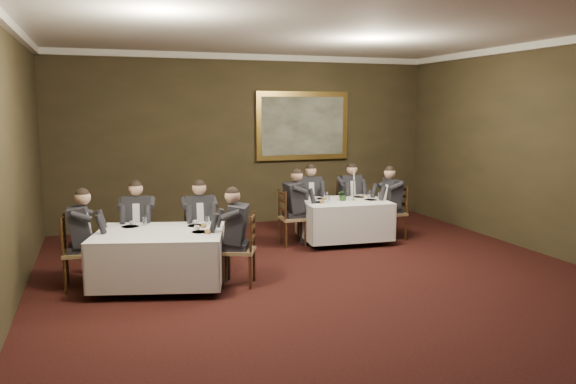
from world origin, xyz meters
TOP-DOWN VIEW (x-y plane):
  - ground at (0.00, 0.00)m, footprint 10.00×10.00m
  - ceiling at (0.00, 0.00)m, footprint 8.00×10.00m
  - back_wall at (0.00, 5.00)m, footprint 8.00×0.10m
  - crown_molding at (0.00, 0.00)m, footprint 8.00×10.00m
  - table_main at (1.19, 2.77)m, footprint 1.63×1.29m
  - table_second at (-2.25, 1.23)m, footprint 2.00×1.71m
  - chair_main_backleft at (0.83, 3.59)m, footprint 0.48×0.46m
  - diner_main_backleft at (0.83, 3.58)m, footprint 0.45×0.52m
  - chair_main_backright at (1.66, 3.53)m, footprint 0.45×0.44m
  - diner_main_backright at (1.65, 3.52)m, footprint 0.43×0.49m
  - chair_main_endleft at (0.22, 2.84)m, footprint 0.42×0.44m
  - diner_main_endleft at (0.23, 2.84)m, footprint 0.48×0.42m
  - chair_main_endright at (2.16, 2.70)m, footprint 0.44×0.45m
  - diner_main_endright at (2.15, 2.70)m, footprint 0.49×0.43m
  - chair_sec_backleft at (-2.46, 2.20)m, footprint 0.51×0.49m
  - diner_sec_backleft at (-2.46, 2.19)m, footprint 0.48×0.54m
  - chair_sec_backright at (-1.58, 1.96)m, footprint 0.46×0.44m
  - diner_sec_backright at (-1.58, 1.95)m, footprint 0.44×0.50m
  - chair_sec_endright at (-1.20, 0.94)m, footprint 0.56×0.57m
  - diner_sec_endright at (-1.21, 0.95)m, footprint 0.60×0.56m
  - chair_sec_endleft at (-3.29, 1.51)m, footprint 0.44×0.45m
  - diner_sec_endleft at (-3.28, 1.51)m, footprint 0.49×0.43m
  - centerpiece at (1.17, 2.78)m, footprint 0.24×0.21m
  - candlestick at (1.37, 2.75)m, footprint 0.08×0.08m
  - place_setting_table_main at (0.85, 3.15)m, footprint 0.33×0.31m
  - place_setting_table_second at (-2.54, 1.72)m, footprint 0.33×0.31m
  - painting at (1.19, 4.94)m, footprint 2.06×0.09m

SIDE VIEW (x-z plane):
  - ground at x=0.00m, z-range 0.00..0.00m
  - chair_main_backleft at x=0.83m, z-range -0.22..0.78m
  - chair_main_backright at x=1.66m, z-range -0.22..0.78m
  - chair_main_endleft at x=0.22m, z-range -0.22..0.78m
  - chair_main_endright at x=2.16m, z-range -0.22..0.78m
  - chair_sec_backleft at x=-2.46m, z-range -0.22..0.78m
  - chair_sec_backright at x=-1.58m, z-range -0.22..0.78m
  - chair_sec_endright at x=-1.20m, z-range -0.22..0.78m
  - chair_sec_endleft at x=-3.29m, z-range -0.22..0.78m
  - table_main at x=1.19m, z-range 0.12..0.78m
  - table_second at x=-2.25m, z-range 0.12..0.78m
  - diner_main_backleft at x=0.83m, z-range -0.16..1.19m
  - diner_main_backright at x=1.65m, z-range -0.16..1.19m
  - diner_main_endleft at x=0.23m, z-range -0.16..1.19m
  - diner_main_endright at x=2.15m, z-range -0.16..1.19m
  - diner_sec_backleft at x=-2.46m, z-range -0.16..1.19m
  - diner_sec_backright at x=-1.58m, z-range -0.16..1.19m
  - diner_sec_endright at x=-1.21m, z-range -0.16..1.19m
  - diner_sec_endleft at x=-3.28m, z-range -0.16..1.19m
  - place_setting_table_main at x=0.85m, z-range 0.73..0.87m
  - place_setting_table_second at x=-2.54m, z-range 0.73..0.87m
  - centerpiece at x=1.17m, z-range 0.76..1.00m
  - candlestick at x=1.37m, z-range 0.69..1.23m
  - back_wall at x=0.00m, z-range 0.00..3.50m
  - painting at x=1.19m, z-range 1.32..2.76m
  - crown_molding at x=0.00m, z-range 3.38..3.50m
  - ceiling at x=0.00m, z-range 3.45..3.55m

